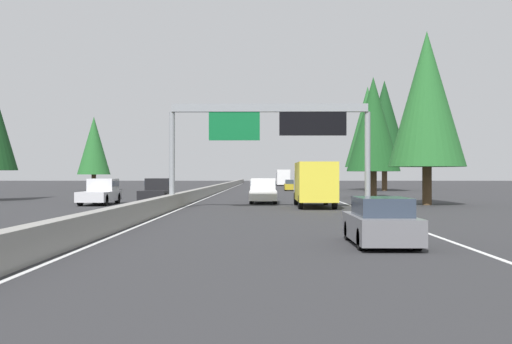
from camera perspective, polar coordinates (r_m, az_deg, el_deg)
ground_plane at (r=63.85m, az=-4.23°, el=-2.17°), size 320.00×320.00×0.00m
median_barrier at (r=83.79m, az=-3.25°, el=-1.40°), size 180.00×0.56×0.90m
shoulder_stripe_right at (r=73.85m, az=5.40°, el=-1.90°), size 160.00×0.16×0.01m
shoulder_stripe_median at (r=73.79m, az=-3.36°, el=-1.90°), size 160.00×0.16×0.01m
sign_gantry_overhead at (r=40.36m, az=1.47°, el=4.17°), size 0.50×12.68×6.61m
sedan_mid_left at (r=20.01m, az=11.04°, el=-4.46°), size 4.40×1.80×1.47m
box_truck_mid_right at (r=42.75m, az=5.20°, el=-0.96°), size 8.50×2.40×2.95m
pickup_near_center at (r=48.85m, az=0.65°, el=-1.69°), size 5.60×2.00×1.86m
bus_distant_b at (r=127.44m, az=2.41°, el=-0.43°), size 11.50×2.55×3.10m
sedan_far_left at (r=86.10m, az=3.14°, el=-1.21°), size 4.40×1.80×1.47m
minivan_mid_center at (r=59.97m, az=0.46°, el=-1.38°), size 5.00×1.95×1.69m
oncoming_near at (r=50.51m, az=-8.76°, el=-1.64°), size 5.60×2.00×1.86m
oncoming_far at (r=47.64m, az=-13.63°, el=-1.72°), size 5.60×2.00×1.86m
conifer_right_near at (r=47.25m, az=14.97°, el=6.28°), size 5.44×5.44×12.36m
conifer_right_mid at (r=60.15m, az=10.40°, el=4.20°), size 4.92×4.92×11.19m
conifer_right_far at (r=86.78m, az=11.36°, el=4.25°), size 6.45×6.45×14.67m
conifer_right_distant at (r=93.13m, az=9.91°, el=3.97°), size 6.49×6.49×14.76m
conifer_left_mid at (r=87.87m, az=-14.23°, el=2.28°), size 4.34×4.34×9.87m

